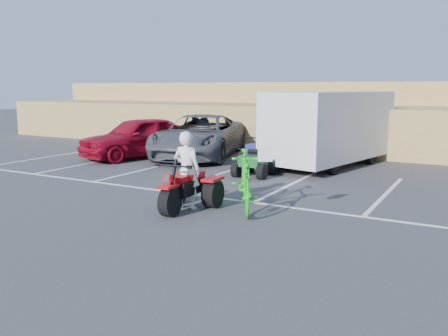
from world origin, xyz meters
The scene contains 11 objects.
ground centered at (0.00, 0.00, 0.00)m, with size 100.00×100.00×0.00m, color #3D3D40.
parking_stripes centered at (0.87, 4.07, 0.00)m, with size 28.00×5.16×0.01m.
grass_embankment centered at (0.00, 15.48, 1.42)m, with size 40.00×8.50×3.10m.
red_trike_atv centered at (-1.12, 0.97, 0.00)m, with size 1.34×1.79×1.16m, color #B40A12, non-canonical shape.
rider centered at (-1.13, 1.12, 0.92)m, with size 0.67×0.44×1.85m, color white.
green_dirt_bike centered at (0.13, 1.66, 0.70)m, with size 0.66×2.33×1.40m, color #14BF19.
grey_pickup centered at (-5.35, 8.43, 0.86)m, with size 2.86×6.20×1.72m, color #4A4C52.
red_car centered at (-7.47, 7.11, 0.83)m, with size 1.97×4.88×1.66m, color maroon.
cargo_trailer centered at (-0.04, 8.82, 1.45)m, with size 3.47×6.10×2.68m.
quad_atv_blue centered at (-2.19, 7.84, 0.00)m, with size 1.25×1.67×1.09m, color navy, non-canonical shape.
quad_atv_green centered at (-1.53, 5.72, 0.00)m, with size 1.09×1.46×0.95m, color #125222, non-canonical shape.
Camera 1 is at (4.96, -7.99, 2.85)m, focal length 38.00 mm.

